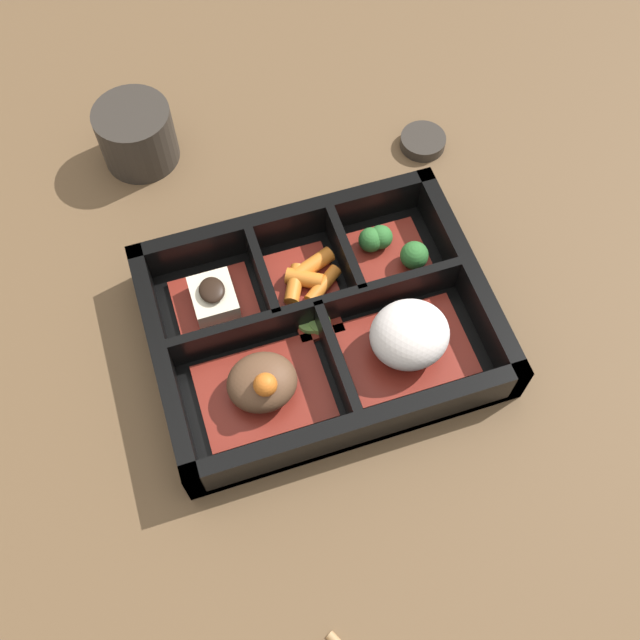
# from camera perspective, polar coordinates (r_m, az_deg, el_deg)

# --- Properties ---
(ground_plane) EXTENTS (3.00, 3.00, 0.00)m
(ground_plane) POSITION_cam_1_polar(r_m,az_deg,el_deg) (0.66, 0.00, -1.02)
(ground_plane) COLOR brown
(bento_base) EXTENTS (0.29, 0.22, 0.01)m
(bento_base) POSITION_cam_1_polar(r_m,az_deg,el_deg) (0.66, 0.00, -0.82)
(bento_base) COLOR black
(bento_base) RESTS_ON ground_plane
(bento_rim) EXTENTS (0.29, 0.22, 0.05)m
(bento_rim) POSITION_cam_1_polar(r_m,az_deg,el_deg) (0.64, -0.06, 0.15)
(bento_rim) COLOR black
(bento_rim) RESTS_ON ground_plane
(bowl_rice) EXTENTS (0.11, 0.08, 0.06)m
(bowl_rice) POSITION_cam_1_polar(r_m,az_deg,el_deg) (0.62, 6.79, -1.32)
(bowl_rice) COLOR maroon
(bowl_rice) RESTS_ON bento_base
(bowl_stew) EXTENTS (0.11, 0.08, 0.05)m
(bowl_stew) POSITION_cam_1_polar(r_m,az_deg,el_deg) (0.61, -4.39, -4.97)
(bowl_stew) COLOR maroon
(bowl_stew) RESTS_ON bento_base
(bowl_greens) EXTENTS (0.07, 0.07, 0.03)m
(bowl_greens) POSITION_cam_1_polar(r_m,az_deg,el_deg) (0.68, 5.44, 5.39)
(bowl_greens) COLOR maroon
(bowl_greens) RESTS_ON bento_base
(bowl_carrots) EXTENTS (0.06, 0.07, 0.02)m
(bowl_carrots) POSITION_cam_1_polar(r_m,az_deg,el_deg) (0.67, -1.03, 3.21)
(bowl_carrots) COLOR maroon
(bowl_carrots) RESTS_ON bento_base
(bowl_tofu) EXTENTS (0.07, 0.07, 0.03)m
(bowl_tofu) POSITION_cam_1_polar(r_m,az_deg,el_deg) (0.66, -8.06, 1.55)
(bowl_tofu) COLOR maroon
(bowl_tofu) RESTS_ON bento_base
(bowl_pickles) EXTENTS (0.04, 0.04, 0.01)m
(bowl_pickles) POSITION_cam_1_polar(r_m,az_deg,el_deg) (0.65, -0.60, -0.05)
(bowl_pickles) COLOR maroon
(bowl_pickles) RESTS_ON bento_base
(tea_cup) EXTENTS (0.07, 0.07, 0.06)m
(tea_cup) POSITION_cam_1_polar(r_m,az_deg,el_deg) (0.77, -13.82, 13.61)
(tea_cup) COLOR #2D2823
(tea_cup) RESTS_ON ground_plane
(sauce_dish) EXTENTS (0.05, 0.05, 0.01)m
(sauce_dish) POSITION_cam_1_polar(r_m,az_deg,el_deg) (0.79, 7.84, 13.35)
(sauce_dish) COLOR #2D2823
(sauce_dish) RESTS_ON ground_plane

